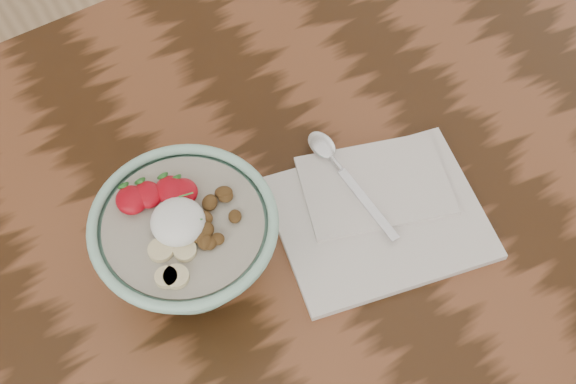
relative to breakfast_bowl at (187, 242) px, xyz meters
The scene contains 4 objects.
table 25.43cm from the breakfast_bowl, ahead, with size 160.00×90.00×75.00cm.
breakfast_bowl is the anchor object (origin of this frame).
napkin 25.44cm from the breakfast_bowl, 11.81° to the right, with size 29.34×25.71×1.57cm.
spoon 23.72cm from the breakfast_bowl, ahead, with size 3.31×19.08×1.00cm.
Camera 1 is at (-31.54, -46.06, 163.74)cm, focal length 50.00 mm.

